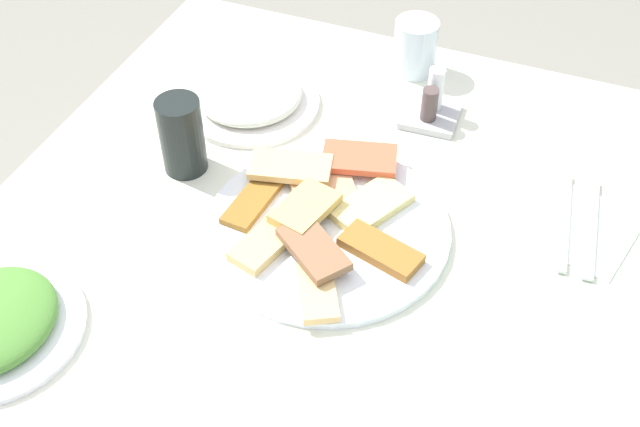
{
  "coord_description": "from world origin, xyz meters",
  "views": [
    {
      "loc": [
        0.72,
        0.3,
        1.54
      ],
      "look_at": [
        -0.0,
        0.01,
        0.77
      ],
      "focal_mm": 44.54,
      "sensor_mm": 36.0,
      "label": 1
    }
  ],
  "objects": [
    {
      "name": "condiment_caddy",
      "position": [
        -0.3,
        0.08,
        0.76
      ],
      "size": [
        0.09,
        0.09,
        0.09
      ],
      "color": "#B2B2B7",
      "rests_on": "dining_table"
    },
    {
      "name": "paper_napkin",
      "position": [
        -0.14,
        0.34,
        0.74
      ],
      "size": [
        0.18,
        0.18,
        0.0
      ],
      "primitive_type": "cube",
      "rotation": [
        0.0,
        0.0,
        -0.25
      ],
      "color": "white",
      "rests_on": "dining_table"
    },
    {
      "name": "soda_can",
      "position": [
        -0.05,
        -0.23,
        0.8
      ],
      "size": [
        0.09,
        0.09,
        0.12
      ],
      "primitive_type": "cylinder",
      "rotation": [
        0.0,
        0.0,
        0.61
      ],
      "color": "black",
      "rests_on": "dining_table"
    },
    {
      "name": "dining_table",
      "position": [
        0.0,
        0.0,
        0.65
      ],
      "size": [
        1.01,
        0.94,
        0.74
      ],
      "color": "silver",
      "rests_on": "ground_plane"
    },
    {
      "name": "pide_platter",
      "position": [
        -0.0,
        0.01,
        0.75
      ],
      "size": [
        0.35,
        0.34,
        0.04
      ],
      "color": "white",
      "rests_on": "dining_table"
    },
    {
      "name": "spoon",
      "position": [
        -0.14,
        0.36,
        0.74
      ],
      "size": [
        0.2,
        0.03,
        0.0
      ],
      "primitive_type": "cube",
      "rotation": [
        0.0,
        0.0,
        0.1
      ],
      "color": "silver",
      "rests_on": "paper_napkin"
    },
    {
      "name": "drinking_glass",
      "position": [
        -0.42,
        0.02,
        0.78
      ],
      "size": [
        0.07,
        0.07,
        0.1
      ],
      "primitive_type": "cylinder",
      "color": "silver",
      "rests_on": "dining_table"
    },
    {
      "name": "fork",
      "position": [
        -0.14,
        0.33,
        0.74
      ],
      "size": [
        0.2,
        0.04,
        0.0
      ],
      "primitive_type": "cube",
      "rotation": [
        0.0,
        0.0,
        0.12
      ],
      "color": "silver",
      "rests_on": "paper_napkin"
    },
    {
      "name": "salad_plate_greens",
      "position": [
        -0.22,
        -0.21,
        0.75
      ],
      "size": [
        0.24,
        0.24,
        0.04
      ],
      "color": "white",
      "rests_on": "dining_table"
    }
  ]
}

